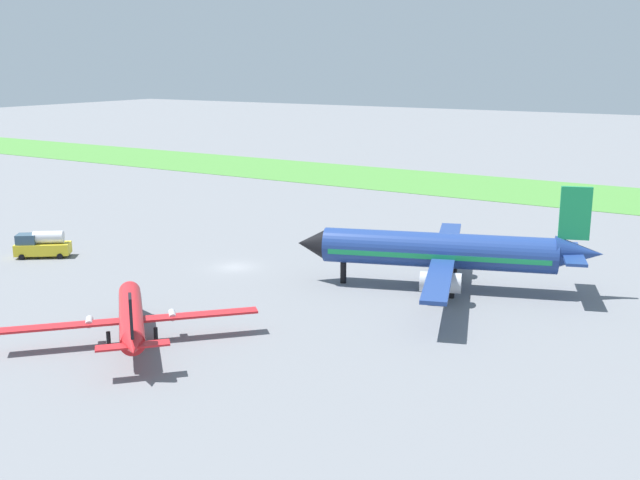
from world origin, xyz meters
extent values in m
plane|color=slate|center=(0.00, 0.00, 0.00)|extent=(600.00, 600.00, 0.00)
cube|color=#478438|center=(0.00, 71.03, 0.04)|extent=(360.00, 28.00, 0.08)
cylinder|color=navy|center=(23.69, 4.25, 4.22)|extent=(24.19, 11.36, 3.71)
cone|color=black|center=(10.91, -0.11, 4.22)|extent=(4.37, 4.53, 3.64)
cone|color=navy|center=(37.10, 8.83, 4.68)|extent=(5.55, 4.69, 3.34)
cube|color=#198C4C|center=(23.69, 4.25, 3.94)|extent=(22.93, 10.99, 0.52)
cube|color=navy|center=(26.94, -3.19, 3.57)|extent=(7.47, 16.09, 0.37)
cube|color=navy|center=(21.71, 12.13, 3.57)|extent=(7.47, 16.09, 0.37)
cylinder|color=#B7BABF|center=(26.00, -0.44, 2.24)|extent=(4.49, 3.24, 2.04)
cylinder|color=#B7BABF|center=(22.65, 9.37, 2.24)|extent=(4.49, 3.24, 2.04)
cube|color=#198C4C|center=(36.46, 8.61, 8.77)|extent=(3.02, 1.40, 5.40)
cube|color=navy|center=(37.22, 6.38, 4.59)|extent=(3.44, 5.12, 0.30)
cube|color=navy|center=(35.69, 10.85, 4.59)|extent=(3.44, 5.12, 0.30)
cylinder|color=black|center=(14.11, 0.98, 1.18)|extent=(0.67, 0.67, 2.36)
cylinder|color=black|center=(26.22, 2.04, 1.18)|extent=(0.67, 0.67, 2.36)
cylinder|color=black|center=(24.34, 7.55, 1.18)|extent=(0.67, 0.67, 2.36)
cylinder|color=red|center=(7.19, -23.87, 2.37)|extent=(11.62, 11.31, 1.98)
cone|color=black|center=(1.50, -18.37, 2.37)|extent=(2.77, 2.77, 1.94)
cone|color=red|center=(13.17, -29.64, 2.62)|extent=(3.23, 3.20, 1.78)
cube|color=black|center=(7.19, -23.87, 2.22)|extent=(11.08, 10.79, 0.28)
cube|color=red|center=(3.70, -28.05, 2.03)|extent=(8.55, 8.79, 0.20)
cube|color=red|center=(11.25, -20.23, 2.03)|extent=(8.55, 8.79, 0.20)
cylinder|color=#B7BABF|center=(4.66, -26.26, 2.03)|extent=(1.58, 1.55, 0.63)
cylinder|color=#B7BABF|center=(9.49, -21.25, 2.03)|extent=(1.58, 1.55, 0.63)
cube|color=black|center=(12.88, -29.36, 4.94)|extent=(1.45, 1.41, 3.16)
cube|color=red|center=(11.92, -30.36, 2.57)|extent=(2.78, 2.82, 0.16)
cube|color=red|center=(13.84, -28.36, 2.57)|extent=(2.78, 2.82, 0.16)
cylinder|color=black|center=(2.92, -19.75, 0.69)|extent=(0.36, 0.36, 1.38)
cylinder|color=black|center=(6.54, -25.96, 0.69)|extent=(0.36, 0.36, 1.38)
cylinder|color=black|center=(9.26, -23.14, 0.69)|extent=(0.36, 0.36, 1.38)
cube|color=yellow|center=(-23.13, -8.61, 1.05)|extent=(6.66, 5.79, 1.40)
cylinder|color=silver|center=(-22.50, -8.15, 2.52)|extent=(3.79, 3.36, 1.54)
cube|color=#334C60|center=(-24.59, -9.69, 2.35)|extent=(3.08, 3.01, 1.20)
cylinder|color=black|center=(-24.25, -10.93, 0.35)|extent=(0.71, 0.62, 0.70)
cylinder|color=black|center=(-25.67, -9.00, 0.35)|extent=(0.71, 0.62, 0.70)
cylinder|color=black|center=(-20.59, -8.23, 0.35)|extent=(0.71, 0.62, 0.70)
cylinder|color=black|center=(-22.01, -6.30, 0.35)|extent=(0.71, 0.62, 0.70)
camera|label=1|loc=(52.91, -67.91, 23.58)|focal=42.25mm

